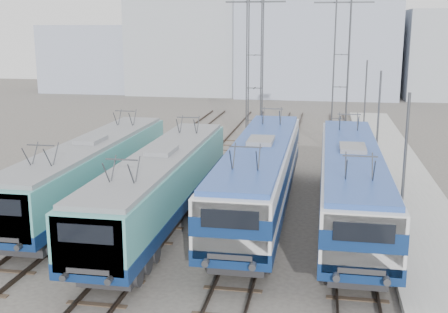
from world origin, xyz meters
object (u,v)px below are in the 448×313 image
at_px(locomotive_center_left, 161,183).
at_px(mast_front, 403,179).
at_px(locomotive_far_right, 351,179).
at_px(mast_mid, 378,128).
at_px(catenary_tower_east, 341,66).
at_px(locomotive_center_right, 260,171).
at_px(mast_rear, 365,103).
at_px(locomotive_far_left, 91,168).
at_px(catenary_tower_west, 255,66).

xyz_separation_m(locomotive_center_left, mast_front, (10.85, -2.13, 1.28)).
relative_size(locomotive_far_right, mast_mid, 2.62).
bearing_deg(catenary_tower_east, mast_mid, -78.14).
bearing_deg(locomotive_far_right, catenary_tower_east, 90.79).
relative_size(locomotive_center_left, locomotive_center_right, 0.95).
distance_m(locomotive_center_right, catenary_tower_east, 18.49).
xyz_separation_m(mast_front, mast_rear, (0.00, 24.00, 0.00)).
bearing_deg(locomotive_center_left, mast_rear, 63.61).
height_order(locomotive_far_left, catenary_tower_east, catenary_tower_east).
relative_size(locomotive_center_left, catenary_tower_east, 1.49).
bearing_deg(mast_mid, locomotive_center_left, -137.71).
height_order(locomotive_far_left, catenary_tower_west, catenary_tower_west).
bearing_deg(mast_front, mast_rear, 90.00).
bearing_deg(locomotive_center_left, locomotive_far_right, 11.48).
distance_m(locomotive_far_left, locomotive_center_left, 4.97).
xyz_separation_m(locomotive_far_right, mast_front, (1.85, -3.96, 1.16)).
bearing_deg(mast_rear, locomotive_far_left, -127.85).
distance_m(mast_mid, mast_rear, 12.00).
xyz_separation_m(locomotive_center_left, mast_rear, (10.85, 21.87, 1.28)).
relative_size(locomotive_center_right, mast_front, 2.69).
relative_size(locomotive_far_right, catenary_tower_west, 1.53).
bearing_deg(catenary_tower_east, mast_rear, 43.60).
bearing_deg(mast_rear, catenary_tower_west, -155.06).
relative_size(locomotive_far_left, mast_front, 2.52).
relative_size(catenary_tower_west, mast_front, 1.71).
distance_m(catenary_tower_west, mast_mid, 12.16).
bearing_deg(catenary_tower_west, locomotive_far_right, -67.18).
relative_size(locomotive_far_left, catenary_tower_east, 1.47).
xyz_separation_m(locomotive_center_right, mast_front, (6.35, -4.51, 1.10)).
xyz_separation_m(locomotive_center_left, catenary_tower_east, (8.75, 19.87, 4.42)).
bearing_deg(mast_front, locomotive_center_left, 168.89).
bearing_deg(locomotive_center_right, locomotive_center_left, -152.13).
bearing_deg(catenary_tower_west, catenary_tower_east, 17.10).
xyz_separation_m(locomotive_far_left, locomotive_center_left, (4.50, -2.12, 0.02)).
height_order(catenary_tower_east, mast_front, catenary_tower_east).
bearing_deg(locomotive_far_left, mast_mid, 26.80).
bearing_deg(catenary_tower_west, mast_front, -66.73).
distance_m(locomotive_far_left, catenary_tower_east, 22.59).
bearing_deg(catenary_tower_west, mast_rear, 24.94).
bearing_deg(locomotive_far_left, locomotive_center_right, 1.68).
height_order(locomotive_center_left, locomotive_far_right, locomotive_far_right).
height_order(locomotive_far_left, locomotive_center_right, locomotive_center_right).
distance_m(locomotive_center_left, locomotive_center_right, 5.09).
distance_m(locomotive_center_left, locomotive_far_right, 9.18).
xyz_separation_m(locomotive_center_left, mast_mid, (10.85, 9.87, 1.28)).
bearing_deg(locomotive_center_left, locomotive_center_right, 27.87).
distance_m(locomotive_center_left, catenary_tower_east, 22.16).
bearing_deg(locomotive_far_left, catenary_tower_east, 53.26).
relative_size(locomotive_center_right, catenary_tower_west, 1.57).
xyz_separation_m(locomotive_far_right, catenary_tower_west, (-6.75, 16.04, 4.30)).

